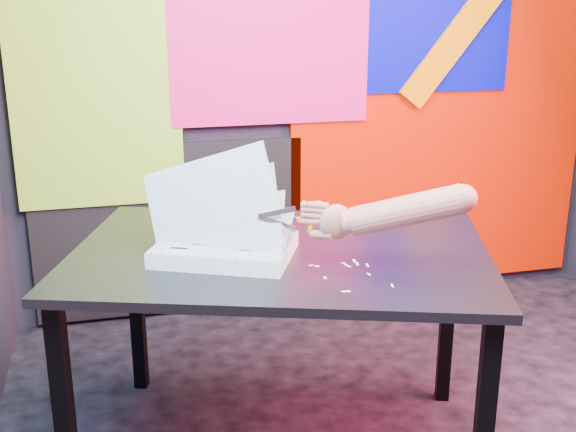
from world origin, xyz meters
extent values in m
cube|color=#22212B|center=(0.00, 1.50, 1.35)|extent=(3.00, 0.01, 2.70)
cube|color=red|center=(0.65, 1.47, 0.85)|extent=(1.60, 0.02, 1.60)
cube|color=#0002C2|center=(0.55, 1.46, 1.45)|extent=(0.85, 0.02, 0.75)
cube|color=#EE1670|center=(-0.25, 1.45, 1.35)|extent=(0.95, 0.02, 0.80)
cube|color=#8DD52B|center=(-1.05, 1.46, 1.10)|extent=(0.75, 0.02, 1.00)
cube|color=black|center=(-0.75, 1.47, 0.45)|extent=(1.30, 0.02, 0.85)
cube|color=black|center=(-1.20, 0.08, 0.36)|extent=(0.06, 0.06, 0.72)
cube|color=black|center=(-0.95, 0.81, 0.36)|extent=(0.06, 0.06, 0.72)
cube|color=black|center=(-0.04, -0.31, 0.36)|extent=(0.06, 0.06, 0.72)
cube|color=black|center=(0.21, 0.42, 0.36)|extent=(0.06, 0.06, 0.72)
cube|color=black|center=(-0.50, 0.25, 0.73)|extent=(1.56, 1.28, 0.03)
cube|color=beige|center=(-0.68, 0.24, 0.77)|extent=(0.51, 0.45, 0.05)
cube|color=silver|center=(-0.68, 0.24, 0.80)|extent=(0.50, 0.45, 0.00)
cube|color=silver|center=(-0.68, 0.24, 0.80)|extent=(0.48, 0.44, 0.13)
cube|color=silver|center=(-0.69, 0.25, 0.83)|extent=(0.44, 0.40, 0.22)
cube|color=silver|center=(-0.70, 0.27, 0.88)|extent=(0.39, 0.34, 0.31)
cube|color=silver|center=(-0.71, 0.28, 0.92)|extent=(0.40, 0.28, 0.36)
cylinder|color=black|center=(-0.91, 0.19, 0.80)|extent=(0.01, 0.01, 0.00)
cylinder|color=black|center=(-0.89, 0.18, 0.80)|extent=(0.01, 0.01, 0.00)
cylinder|color=black|center=(-0.86, 0.16, 0.80)|extent=(0.01, 0.01, 0.00)
cylinder|color=black|center=(-0.83, 0.15, 0.80)|extent=(0.01, 0.01, 0.00)
cylinder|color=black|center=(-0.81, 0.14, 0.80)|extent=(0.01, 0.01, 0.00)
cylinder|color=black|center=(-0.78, 0.13, 0.80)|extent=(0.01, 0.01, 0.00)
cylinder|color=black|center=(-0.75, 0.11, 0.80)|extent=(0.01, 0.01, 0.00)
cylinder|color=black|center=(-0.73, 0.10, 0.80)|extent=(0.01, 0.01, 0.00)
cylinder|color=black|center=(-0.70, 0.09, 0.80)|extent=(0.01, 0.01, 0.00)
cylinder|color=black|center=(-0.67, 0.08, 0.80)|extent=(0.01, 0.01, 0.00)
cylinder|color=black|center=(-0.65, 0.06, 0.80)|extent=(0.01, 0.01, 0.00)
cylinder|color=black|center=(-0.62, 0.05, 0.80)|extent=(0.01, 0.01, 0.00)
cylinder|color=black|center=(-0.60, 0.04, 0.80)|extent=(0.01, 0.01, 0.00)
cylinder|color=black|center=(-0.57, 0.03, 0.80)|extent=(0.01, 0.01, 0.00)
cylinder|color=black|center=(-0.79, 0.44, 0.80)|extent=(0.01, 0.01, 0.00)
cylinder|color=black|center=(-0.77, 0.43, 0.80)|extent=(0.01, 0.01, 0.00)
cylinder|color=black|center=(-0.74, 0.42, 0.80)|extent=(0.01, 0.01, 0.00)
cylinder|color=black|center=(-0.71, 0.41, 0.80)|extent=(0.01, 0.01, 0.00)
cylinder|color=black|center=(-0.69, 0.39, 0.80)|extent=(0.01, 0.01, 0.00)
cylinder|color=black|center=(-0.66, 0.38, 0.80)|extent=(0.01, 0.01, 0.00)
cylinder|color=black|center=(-0.63, 0.37, 0.80)|extent=(0.01, 0.01, 0.00)
cylinder|color=black|center=(-0.61, 0.36, 0.80)|extent=(0.01, 0.01, 0.00)
cylinder|color=black|center=(-0.58, 0.34, 0.80)|extent=(0.01, 0.01, 0.00)
cylinder|color=black|center=(-0.55, 0.33, 0.80)|extent=(0.01, 0.01, 0.00)
cylinder|color=black|center=(-0.53, 0.32, 0.80)|extent=(0.01, 0.01, 0.00)
cylinder|color=black|center=(-0.50, 0.31, 0.80)|extent=(0.01, 0.01, 0.00)
cylinder|color=black|center=(-0.48, 0.30, 0.80)|extent=(0.01, 0.01, 0.00)
cylinder|color=black|center=(-0.45, 0.28, 0.80)|extent=(0.01, 0.01, 0.00)
cube|color=black|center=(-0.75, 0.33, 0.80)|extent=(0.07, 0.04, 0.00)
cube|color=black|center=(-0.65, 0.26, 0.80)|extent=(0.05, 0.03, 0.00)
cube|color=black|center=(-0.74, 0.21, 0.80)|extent=(0.09, 0.05, 0.00)
cube|color=black|center=(-0.63, 0.14, 0.80)|extent=(0.04, 0.03, 0.00)
cube|color=black|center=(-0.83, 0.21, 0.80)|extent=(0.05, 0.03, 0.00)
cube|color=silver|center=(-0.53, 0.16, 0.91)|extent=(0.11, 0.06, 0.05)
cube|color=silver|center=(-0.53, 0.16, 0.88)|extent=(0.11, 0.06, 0.05)
cylinder|color=silver|center=(-0.48, 0.13, 0.89)|extent=(0.02, 0.02, 0.01)
cube|color=orange|center=(-0.46, 0.12, 0.88)|extent=(0.04, 0.03, 0.02)
cube|color=orange|center=(-0.46, 0.12, 0.90)|extent=(0.04, 0.03, 0.02)
torus|color=orange|center=(-0.42, 0.10, 0.92)|extent=(0.06, 0.04, 0.06)
torus|color=orange|center=(-0.42, 0.10, 0.86)|extent=(0.06, 0.04, 0.06)
ellipsoid|color=brown|center=(-0.37, 0.07, 0.89)|extent=(0.10, 0.06, 0.11)
cylinder|color=brown|center=(-0.42, 0.10, 0.89)|extent=(0.08, 0.06, 0.02)
cylinder|color=brown|center=(-0.42, 0.10, 0.91)|extent=(0.08, 0.05, 0.02)
cylinder|color=brown|center=(-0.42, 0.10, 0.92)|extent=(0.07, 0.05, 0.02)
cylinder|color=brown|center=(-0.42, 0.10, 0.94)|extent=(0.06, 0.05, 0.02)
cylinder|color=brown|center=(-0.41, 0.08, 0.85)|extent=(0.07, 0.06, 0.03)
cylinder|color=brown|center=(-0.32, 0.05, 0.90)|extent=(0.09, 0.09, 0.07)
cylinder|color=brown|center=(-0.19, -0.03, 0.94)|extent=(0.34, 0.24, 0.18)
sphere|color=brown|center=(-0.05, -0.10, 0.99)|extent=(0.08, 0.08, 0.08)
cube|color=white|center=(-0.30, 0.10, 0.75)|extent=(0.01, 0.03, 0.00)
cube|color=white|center=(-0.26, -0.12, 0.75)|extent=(0.01, 0.02, 0.00)
cube|color=white|center=(-0.34, 0.09, 0.75)|extent=(0.02, 0.01, 0.00)
cube|color=white|center=(-0.27, 0.05, 0.75)|extent=(0.01, 0.03, 0.00)
cube|color=white|center=(-0.30, 0.07, 0.75)|extent=(0.01, 0.03, 0.00)
cube|color=white|center=(-0.43, -0.01, 0.75)|extent=(0.01, 0.02, 0.00)
cube|color=white|center=(-0.42, 0.08, 0.75)|extent=(0.02, 0.01, 0.00)
cube|color=white|center=(-0.33, 0.06, 0.75)|extent=(0.02, 0.03, 0.00)
cube|color=white|center=(-0.40, -0.12, 0.75)|extent=(0.03, 0.01, 0.00)
cube|color=white|center=(-0.29, -0.02, 0.75)|extent=(0.01, 0.02, 0.00)
cube|color=white|center=(-0.44, 0.09, 0.75)|extent=(0.01, 0.01, 0.00)
camera|label=1|loc=(-1.01, -1.89, 1.55)|focal=45.00mm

